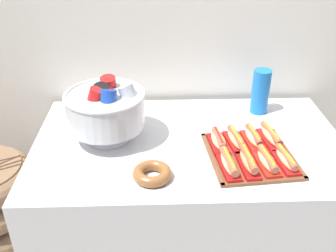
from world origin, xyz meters
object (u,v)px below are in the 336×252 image
hot_dog_3 (286,160)px  donut (152,173)px  buffet_table (187,208)px  hot_dog_6 (253,138)px  hot_dog_1 (248,162)px  hot_dog_5 (236,140)px  hot_dog_0 (229,164)px  punch_bowl (106,108)px  hot_dog_2 (267,161)px  cup_stack (260,92)px  hot_dog_7 (271,136)px  hot_dog_4 (218,141)px  serving_tray (250,156)px

hot_dog_3 → donut: hot_dog_3 is taller
buffet_table → hot_dog_6: bearing=-9.1°
hot_dog_1 → hot_dog_5: hot_dog_1 is taller
hot_dog_0 → punch_bowl: bearing=152.2°
hot_dog_0 → hot_dog_2: hot_dog_0 is taller
hot_dog_6 → donut: size_ratio=1.20×
hot_dog_3 → cup_stack: bearing=89.6°
punch_bowl → buffet_table: bearing=-5.2°
hot_dog_0 → hot_dog_7: size_ratio=0.97×
buffet_table → hot_dog_2: size_ratio=7.63×
hot_dog_4 → hot_dog_6: size_ratio=0.92×
hot_dog_1 → hot_dog_6: hot_dog_1 is taller
hot_dog_7 → punch_bowl: bearing=174.4°
hot_dog_3 → hot_dog_5: bearing=137.5°
hot_dog_4 → punch_bowl: size_ratio=0.48×
hot_dog_5 → punch_bowl: 0.56m
hot_dog_7 → hot_dog_0: bearing=-138.5°
hot_dog_0 → hot_dog_7: 0.28m
serving_tray → hot_dog_1: bearing=-109.2°
buffet_table → hot_dog_6: size_ratio=7.58×
hot_dog_1 → cup_stack: bearing=72.0°
hot_dog_0 → hot_dog_6: size_ratio=1.04×
punch_bowl → cup_stack: 0.74m
hot_dog_5 → hot_dog_7: 0.15m
serving_tray → hot_dog_3: size_ratio=2.27×
hot_dog_6 → punch_bowl: (-0.61, 0.07, 0.11)m
hot_dog_5 → hot_dog_7: hot_dog_7 is taller
hot_dog_1 → hot_dog_4: 0.18m
hot_dog_2 → hot_dog_6: size_ratio=0.99×
hot_dog_0 → punch_bowl: punch_bowl is taller
hot_dog_3 → hot_dog_6: 0.18m
hot_dog_4 → hot_dog_6: 0.15m
hot_dog_7 → punch_bowl: size_ratio=0.56×
hot_dog_1 → hot_dog_5: bearing=95.3°
hot_dog_5 → cup_stack: bearing=61.2°
hot_dog_1 → hot_dog_2: (0.07, 0.01, -0.00)m
punch_bowl → serving_tray: bearing=-15.3°
hot_dog_6 → hot_dog_7: (0.07, 0.01, 0.00)m
hot_dog_1 → hot_dog_2: 0.08m
hot_dog_4 → hot_dog_7: 0.23m
hot_dog_5 → hot_dog_7: size_ratio=0.98×
donut → cup_stack: bearing=44.5°
hot_dog_7 → hot_dog_6: bearing=-174.7°
hot_dog_7 → cup_stack: 0.30m
buffet_table → hot_dog_7: (0.34, -0.04, 0.42)m
buffet_table → hot_dog_5: hot_dog_5 is taller
buffet_table → serving_tray: bearing=-28.6°
hot_dog_4 → punch_bowl: bearing=169.3°
buffet_table → hot_dog_7: size_ratio=7.06×
buffet_table → hot_dog_6: hot_dog_6 is taller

